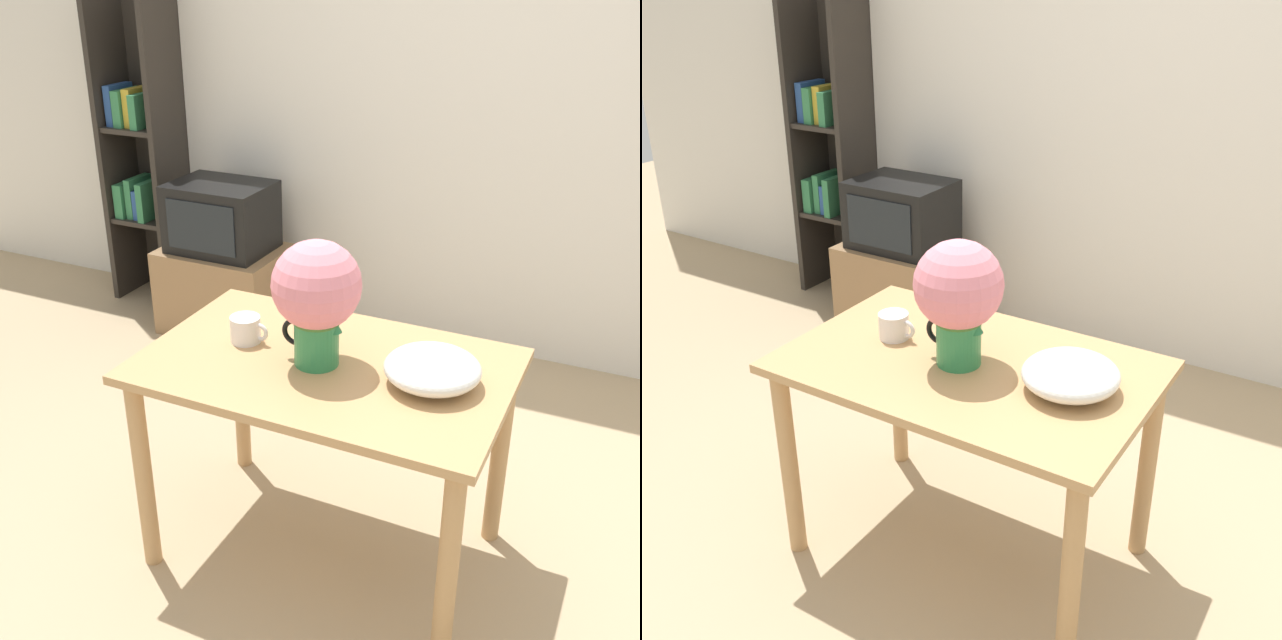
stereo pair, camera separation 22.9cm
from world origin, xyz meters
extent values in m
plane|color=tan|center=(0.00, 0.00, 0.00)|extent=(12.00, 12.00, 0.00)
cube|color=silver|center=(0.00, 1.83, 1.30)|extent=(8.00, 0.05, 2.60)
cube|color=tan|center=(-0.13, 0.03, 0.75)|extent=(1.16, 0.75, 0.03)
cylinder|color=tan|center=(-0.65, -0.29, 0.37)|extent=(0.06, 0.06, 0.73)
cylinder|color=tan|center=(0.39, -0.29, 0.37)|extent=(0.06, 0.06, 0.73)
cylinder|color=tan|center=(-0.65, 0.34, 0.37)|extent=(0.06, 0.06, 0.73)
cylinder|color=tan|center=(0.39, 0.34, 0.37)|extent=(0.06, 0.06, 0.73)
cylinder|color=#2D844C|center=(-0.16, 0.01, 0.85)|extent=(0.14, 0.14, 0.17)
cone|color=#2D844C|center=(-0.10, 0.01, 0.91)|extent=(0.05, 0.05, 0.04)
torus|color=black|center=(-0.23, 0.01, 0.86)|extent=(0.09, 0.02, 0.09)
sphere|color=#3D7033|center=(-0.16, 0.01, 0.98)|extent=(0.21, 0.21, 0.21)
sphere|color=pink|center=(-0.16, 0.01, 1.03)|extent=(0.28, 0.28, 0.28)
cylinder|color=white|center=(-0.44, 0.05, 0.81)|extent=(0.10, 0.10, 0.09)
torus|color=white|center=(-0.38, 0.05, 0.81)|extent=(0.06, 0.01, 0.06)
ellipsoid|color=white|center=(0.21, 0.04, 0.82)|extent=(0.29, 0.29, 0.11)
cube|color=#8E6B47|center=(-1.40, 1.42, 0.24)|extent=(0.66, 0.49, 0.48)
cube|color=black|center=(-1.40, 1.42, 0.67)|extent=(0.53, 0.41, 0.37)
cube|color=black|center=(-1.40, 1.22, 0.67)|extent=(0.41, 0.01, 0.27)
cube|color=#2D2823|center=(-2.25, 1.64, 0.90)|extent=(0.04, 0.33, 1.80)
cube|color=#2D2823|center=(-1.87, 1.64, 0.90)|extent=(0.04, 0.33, 1.80)
cube|color=#2D2823|center=(-2.06, 1.80, 0.90)|extent=(0.42, 0.01, 1.80)
cube|color=#2D2823|center=(-2.06, 1.64, 0.50)|extent=(0.34, 0.31, 0.03)
cube|color=#337A4C|center=(-2.19, 1.64, 0.62)|extent=(0.06, 0.25, 0.20)
cube|color=#337A4C|center=(-2.12, 1.64, 0.64)|extent=(0.04, 0.21, 0.24)
cube|color=#284C8E|center=(-2.07, 1.64, 0.61)|extent=(0.05, 0.22, 0.18)
cube|color=#337A4C|center=(-2.02, 1.64, 0.63)|extent=(0.04, 0.28, 0.23)
cube|color=#2D2823|center=(-2.06, 1.64, 1.04)|extent=(0.34, 0.31, 0.03)
cube|color=#284C8E|center=(-2.19, 1.64, 1.17)|extent=(0.05, 0.21, 0.23)
cube|color=#337A4C|center=(-2.13, 1.64, 1.16)|extent=(0.06, 0.23, 0.20)
cube|color=gold|center=(-2.07, 1.64, 1.16)|extent=(0.05, 0.19, 0.21)
cube|color=#337A4C|center=(-2.01, 1.64, 1.15)|extent=(0.05, 0.26, 0.19)
camera|label=1|loc=(0.74, -1.86, 1.91)|focal=42.00mm
camera|label=2|loc=(0.94, -1.75, 1.91)|focal=42.00mm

